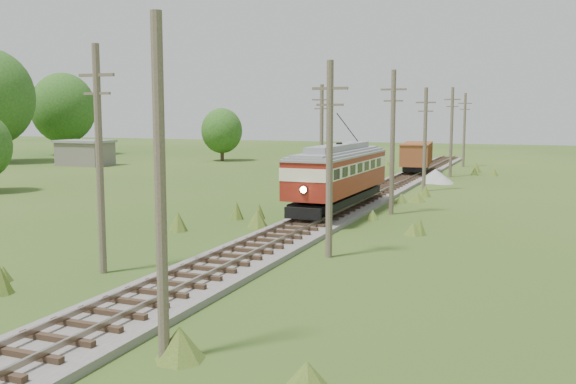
% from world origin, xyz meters
% --- Properties ---
extents(railbed_main, '(3.60, 96.00, 0.57)m').
position_xyz_m(railbed_main, '(0.00, 34.00, 0.19)').
color(railbed_main, '#605B54').
rests_on(railbed_main, ground).
extents(streetcar, '(3.09, 12.76, 5.81)m').
position_xyz_m(streetcar, '(-0.00, 30.15, 2.69)').
color(streetcar, black).
rests_on(streetcar, ground).
extents(gondola, '(3.58, 8.64, 2.79)m').
position_xyz_m(gondola, '(0.00, 57.04, 2.07)').
color(gondola, black).
rests_on(gondola, ground).
extents(gravel_pile, '(3.42, 3.63, 1.24)m').
position_xyz_m(gravel_pile, '(2.96, 50.99, 0.58)').
color(gravel_pile, gray).
rests_on(gravel_pile, ground).
extents(utility_pole_r_1, '(0.30, 0.30, 8.80)m').
position_xyz_m(utility_pole_r_1, '(3.10, 5.00, 4.40)').
color(utility_pole_r_1, brown).
rests_on(utility_pole_r_1, ground).
extents(utility_pole_r_2, '(1.60, 0.30, 8.60)m').
position_xyz_m(utility_pole_r_2, '(3.30, 18.00, 4.42)').
color(utility_pole_r_2, brown).
rests_on(utility_pole_r_2, ground).
extents(utility_pole_r_3, '(1.60, 0.30, 9.00)m').
position_xyz_m(utility_pole_r_3, '(3.20, 31.00, 4.63)').
color(utility_pole_r_3, brown).
rests_on(utility_pole_r_3, ground).
extents(utility_pole_r_4, '(1.60, 0.30, 8.40)m').
position_xyz_m(utility_pole_r_4, '(3.00, 44.00, 4.32)').
color(utility_pole_r_4, brown).
rests_on(utility_pole_r_4, ground).
extents(utility_pole_r_5, '(1.60, 0.30, 8.90)m').
position_xyz_m(utility_pole_r_5, '(3.40, 57.00, 4.58)').
color(utility_pole_r_5, brown).
rests_on(utility_pole_r_5, ground).
extents(utility_pole_r_6, '(1.60, 0.30, 8.70)m').
position_xyz_m(utility_pole_r_6, '(3.20, 70.00, 4.47)').
color(utility_pole_r_6, brown).
rests_on(utility_pole_r_6, ground).
extents(utility_pole_l_a, '(1.60, 0.30, 9.00)m').
position_xyz_m(utility_pole_l_a, '(-4.20, 12.00, 4.63)').
color(utility_pole_l_a, brown).
rests_on(utility_pole_l_a, ground).
extents(utility_pole_l_b, '(1.60, 0.30, 8.60)m').
position_xyz_m(utility_pole_l_b, '(-4.50, 40.00, 4.42)').
color(utility_pole_l_b, brown).
rests_on(utility_pole_l_b, ground).
extents(tree_left_5, '(9.66, 9.66, 12.44)m').
position_xyz_m(tree_left_5, '(-56.00, 70.00, 7.12)').
color(tree_left_5, '#38281C').
rests_on(tree_left_5, ground).
extents(tree_mid_a, '(5.46, 5.46, 7.03)m').
position_xyz_m(tree_mid_a, '(-28.00, 68.00, 4.02)').
color(tree_mid_a, '#38281C').
rests_on(tree_mid_a, ground).
extents(shed, '(6.40, 4.40, 3.10)m').
position_xyz_m(shed, '(-40.00, 55.00, 1.57)').
color(shed, slate).
rests_on(shed, ground).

